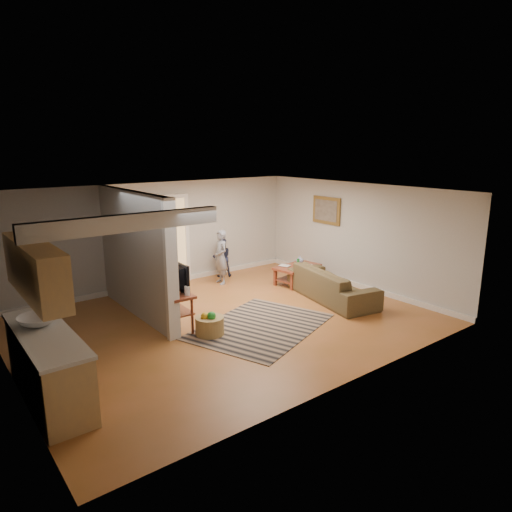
# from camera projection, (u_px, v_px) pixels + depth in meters

# --- Properties ---
(ground) EXTENTS (7.50, 7.50, 0.00)m
(ground) POSITION_uv_depth(u_px,v_px,m) (227.00, 322.00, 8.85)
(ground) COLOR #955D26
(ground) RESTS_ON ground
(room_shell) EXTENTS (7.54, 6.02, 2.52)m
(room_shell) POSITION_uv_depth(u_px,v_px,m) (164.00, 252.00, 8.20)
(room_shell) COLOR silver
(room_shell) RESTS_ON ground
(area_rug) EXTENTS (3.11, 2.69, 0.01)m
(area_rug) POSITION_uv_depth(u_px,v_px,m) (261.00, 326.00, 8.60)
(area_rug) COLOR black
(area_rug) RESTS_ON ground
(sofa) EXTENTS (1.38, 2.50, 0.69)m
(sofa) POSITION_uv_depth(u_px,v_px,m) (331.00, 299.00, 10.17)
(sofa) COLOR #4F3D27
(sofa) RESTS_ON ground
(coffee_table) EXTENTS (1.23, 0.82, 0.68)m
(coffee_table) POSITION_uv_depth(u_px,v_px,m) (297.00, 269.00, 11.26)
(coffee_table) COLOR #612817
(coffee_table) RESTS_ON ground
(tv_console) EXTENTS (0.49, 1.18, 1.00)m
(tv_console) POSITION_uv_depth(u_px,v_px,m) (173.00, 293.00, 8.44)
(tv_console) COLOR #612817
(tv_console) RESTS_ON ground
(speaker_left) EXTENTS (0.11, 0.11, 1.10)m
(speaker_left) POSITION_uv_depth(u_px,v_px,m) (164.00, 296.00, 8.64)
(speaker_left) COLOR black
(speaker_left) RESTS_ON ground
(speaker_right) EXTENTS (0.11, 0.11, 1.00)m
(speaker_right) POSITION_uv_depth(u_px,v_px,m) (164.00, 268.00, 10.83)
(speaker_right) COLOR black
(speaker_right) RESTS_ON ground
(toy_basket) EXTENTS (0.52, 0.52, 0.46)m
(toy_basket) POSITION_uv_depth(u_px,v_px,m) (210.00, 325.00, 8.20)
(toy_basket) COLOR olive
(toy_basket) RESTS_ON ground
(child) EXTENTS (0.39, 0.53, 1.34)m
(child) POSITION_uv_depth(u_px,v_px,m) (221.00, 283.00, 11.32)
(child) COLOR gray
(child) RESTS_ON ground
(toddler) EXTENTS (0.60, 0.53, 1.01)m
(toddler) POSITION_uv_depth(u_px,v_px,m) (222.00, 276.00, 11.92)
(toddler) COLOR #212846
(toddler) RESTS_ON ground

